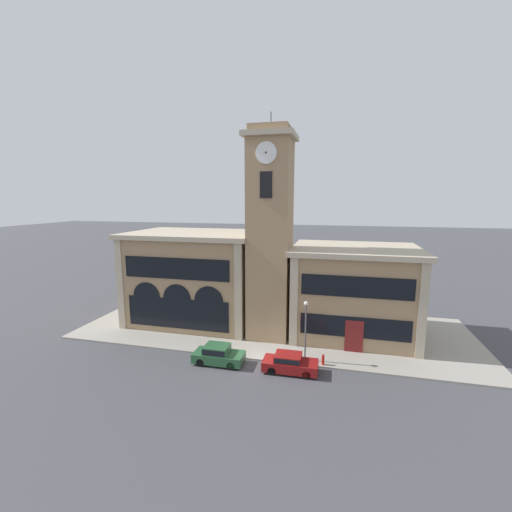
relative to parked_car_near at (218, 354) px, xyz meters
name	(u,v)px	position (x,y,z in m)	size (l,w,h in m)	color
ground_plane	(257,361)	(2.88, 1.13, -0.77)	(300.00, 300.00, 0.00)	#424247
sidewalk_kerb	(273,328)	(2.88, 8.26, -0.70)	(38.04, 14.26, 0.15)	gray
clock_tower	(270,236)	(2.88, 6.34, 8.91)	(4.43, 4.43, 20.43)	#9E7F5B
town_hall_left_wing	(196,277)	(-5.71, 8.90, 4.05)	(13.56, 9.60, 9.60)	#9E7F5B
town_hall_right_wing	(354,291)	(10.57, 8.90, 3.53)	(11.74, 9.60, 8.55)	#9E7F5B
parked_car_near	(218,354)	(0.00, 0.00, 0.00)	(4.04, 1.89, 1.50)	#285633
parked_car_mid	(290,363)	(5.74, 0.00, -0.04)	(4.18, 1.84, 1.41)	maroon
street_lamp	(306,321)	(6.71, 1.91, 2.68)	(0.36, 0.36, 4.92)	#4C4C51
fire_hydrant	(323,359)	(8.17, 1.49, -0.20)	(0.22, 0.22, 0.87)	red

